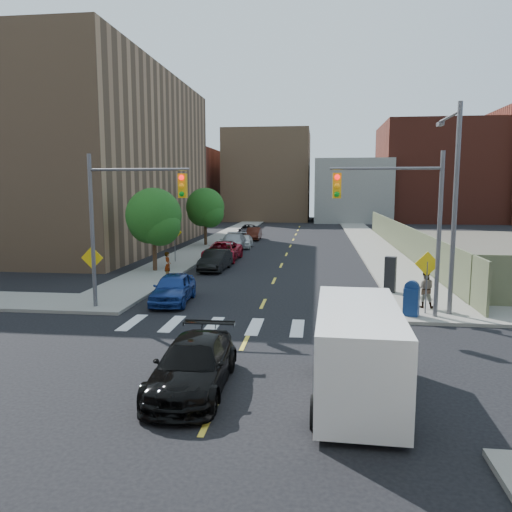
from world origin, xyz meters
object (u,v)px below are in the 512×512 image
(parked_car_white, at_px, (244,241))
(parked_car_black, at_px, (215,260))
(parked_car_blue, at_px, (173,288))
(mailbox, at_px, (411,299))
(parked_car_red, at_px, (222,251))
(cargo_van, at_px, (357,349))
(payphone, at_px, (390,274))
(parked_car_grey, at_px, (248,230))
(pedestrian_west, at_px, (168,265))
(pedestrian_east, at_px, (425,289))
(parked_car_silver, at_px, (233,242))
(black_sedan, at_px, (193,365))
(parked_car_maroon, at_px, (254,234))

(parked_car_white, bearing_deg, parked_car_black, -92.57)
(parked_car_blue, bearing_deg, mailbox, -12.23)
(parked_car_red, distance_m, cargo_van, 25.37)
(mailbox, bearing_deg, cargo_van, -88.95)
(parked_car_black, distance_m, payphone, 12.38)
(cargo_van, height_order, payphone, cargo_van)
(parked_car_grey, xyz_separation_m, payphone, (11.80, -31.61, 0.45))
(payphone, distance_m, pedestrian_west, 12.84)
(cargo_van, height_order, pedestrian_west, cargo_van)
(parked_car_red, distance_m, pedestrian_west, 8.60)
(parked_car_red, xyz_separation_m, cargo_van, (8.22, -23.99, 0.57))
(parked_car_red, bearing_deg, payphone, -44.09)
(parked_car_black, bearing_deg, pedestrian_east, -37.20)
(parked_car_blue, xyz_separation_m, parked_car_red, (-0.27, 14.00, 0.02))
(parked_car_silver, xyz_separation_m, pedestrian_west, (-1.48, -14.46, 0.19))
(parked_car_black, relative_size, payphone, 2.27)
(pedestrian_west, bearing_deg, cargo_van, -170.49)
(mailbox, bearing_deg, black_sedan, -110.73)
(parked_car_maroon, bearing_deg, parked_car_silver, -94.14)
(parked_car_black, bearing_deg, cargo_van, -65.33)
(parked_car_blue, distance_m, parked_car_silver, 20.04)
(parked_car_blue, height_order, cargo_van, cargo_van)
(cargo_van, bearing_deg, black_sedan, -176.83)
(parked_car_silver, height_order, cargo_van, cargo_van)
(parked_car_red, relative_size, pedestrian_west, 3.31)
(parked_car_black, relative_size, parked_car_silver, 0.81)
(parked_car_blue, height_order, pedestrian_east, pedestrian_east)
(cargo_van, bearing_deg, parked_car_silver, 107.36)
(pedestrian_west, bearing_deg, mailbox, -142.61)
(pedestrian_east, bearing_deg, parked_car_white, -53.45)
(pedestrian_west, bearing_deg, parked_car_silver, -28.84)
(parked_car_grey, bearing_deg, parked_car_blue, -88.19)
(parked_car_maroon, distance_m, cargo_van, 40.37)
(pedestrian_east, bearing_deg, parked_car_red, -40.26)
(parked_car_blue, distance_m, mailbox, 10.98)
(parked_car_red, distance_m, parked_car_grey, 20.72)
(parked_car_grey, bearing_deg, pedestrian_west, -91.69)
(parked_car_silver, xyz_separation_m, cargo_van, (8.44, -30.03, 0.55))
(pedestrian_west, xyz_separation_m, pedestrian_east, (13.67, -5.73, 0.07))
(payphone, bearing_deg, black_sedan, -100.25)
(cargo_van, distance_m, pedestrian_east, 10.53)
(black_sedan, bearing_deg, cargo_van, 0.58)
(parked_car_maroon, distance_m, parked_car_grey, 5.26)
(parked_car_blue, xyz_separation_m, black_sedan, (3.53, -10.11, -0.02))
(payphone, bearing_deg, parked_car_maroon, 129.62)
(parked_car_white, xyz_separation_m, black_sedan, (3.40, -32.64, 0.06))
(parked_car_blue, bearing_deg, parked_car_grey, 88.68)
(cargo_van, relative_size, pedestrian_east, 3.19)
(parked_car_grey, relative_size, pedestrian_east, 2.60)
(parked_car_maroon, bearing_deg, parked_car_white, -90.43)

